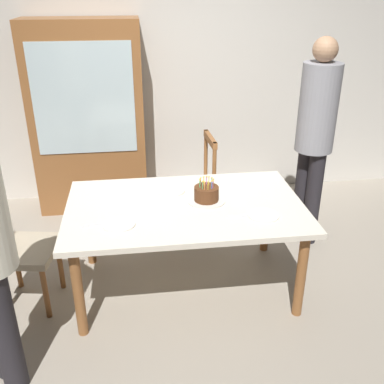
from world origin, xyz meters
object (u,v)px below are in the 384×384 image
at_px(dining_table, 185,214).
at_px(birthday_cake, 206,195).
at_px(chair_spindle_back, 192,188).
at_px(person_guest, 315,132).
at_px(plate_near_celebrant, 119,224).
at_px(plate_near_guest, 263,215).
at_px(plate_far_side, 171,191).
at_px(chair_upholstered, 11,240).
at_px(china_cabinet, 88,119).

xyz_separation_m(dining_table, birthday_cake, (0.16, 0.04, 0.13)).
xyz_separation_m(chair_spindle_back, person_guest, (1.02, -0.27, 0.58)).
distance_m(plate_near_celebrant, plate_near_guest, 0.99).
height_order(dining_table, plate_far_side, plate_far_side).
xyz_separation_m(dining_table, plate_near_guest, (0.52, -0.24, 0.08)).
distance_m(dining_table, chair_spindle_back, 0.89).
bearing_deg(birthday_cake, chair_upholstered, -177.77).
relative_size(dining_table, plate_near_celebrant, 7.83).
xyz_separation_m(chair_upholstered, person_guest, (2.43, 0.60, 0.51)).
height_order(chair_upholstered, person_guest, person_guest).
bearing_deg(plate_near_guest, dining_table, 155.06).
relative_size(plate_near_celebrant, chair_upholstered, 0.23).
bearing_deg(chair_upholstered, dining_table, 0.88).
relative_size(plate_near_guest, chair_spindle_back, 0.23).
bearing_deg(dining_table, chair_upholstered, -179.12).
height_order(plate_far_side, chair_spindle_back, chair_spindle_back).
xyz_separation_m(dining_table, plate_far_side, (-0.09, 0.24, 0.08)).
bearing_deg(plate_far_side, birthday_cake, -39.57).
height_order(plate_far_side, china_cabinet, china_cabinet).
bearing_deg(dining_table, china_cabinet, 116.96).
height_order(dining_table, chair_upholstered, chair_upholstered).
height_order(birthday_cake, plate_near_celebrant, birthday_cake).
height_order(plate_near_celebrant, chair_spindle_back, chair_spindle_back).
height_order(plate_near_celebrant, person_guest, person_guest).
bearing_deg(chair_upholstered, plate_far_side, 12.58).
bearing_deg(chair_spindle_back, plate_near_guest, -71.95).
bearing_deg(plate_near_celebrant, chair_upholstered, 164.09).
height_order(chair_spindle_back, person_guest, person_guest).
bearing_deg(chair_upholstered, china_cabinet, 73.82).
bearing_deg(china_cabinet, plate_near_guest, -53.94).
xyz_separation_m(plate_near_celebrant, chair_spindle_back, (0.63, 1.10, -0.27)).
relative_size(plate_near_celebrant, plate_far_side, 1.00).
height_order(plate_near_guest, china_cabinet, china_cabinet).
height_order(plate_near_celebrant, chair_upholstered, chair_upholstered).
bearing_deg(plate_near_guest, china_cabinet, 126.06).
bearing_deg(plate_near_celebrant, china_cabinet, 100.04).
height_order(birthday_cake, chair_spindle_back, chair_spindle_back).
relative_size(plate_near_celebrant, china_cabinet, 0.12).
relative_size(birthday_cake, plate_near_guest, 1.27).
xyz_separation_m(birthday_cake, china_cabinet, (-0.95, 1.52, 0.18)).
bearing_deg(dining_table, birthday_cake, 12.43).
relative_size(plate_near_celebrant, person_guest, 0.12).
xyz_separation_m(plate_far_side, chair_spindle_back, (0.25, 0.62, -0.27)).
xyz_separation_m(plate_far_side, china_cabinet, (-0.71, 1.32, 0.23)).
bearing_deg(dining_table, plate_near_guest, -24.94).
bearing_deg(chair_spindle_back, chair_upholstered, -148.17).
bearing_deg(plate_near_guest, person_guest, 51.11).
bearing_deg(chair_spindle_back, plate_near_celebrant, -120.03).
bearing_deg(birthday_cake, plate_far_side, 140.43).
bearing_deg(plate_near_celebrant, dining_table, 26.90).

